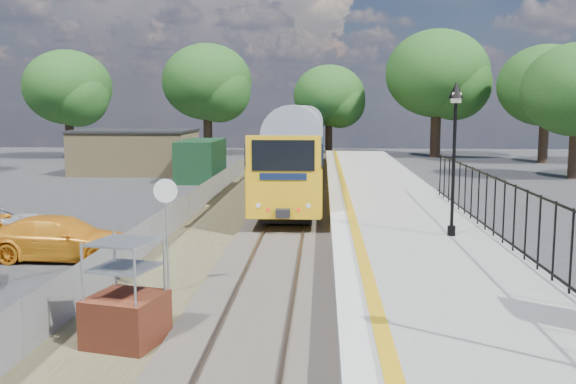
# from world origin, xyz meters

# --- Properties ---
(ground) EXTENTS (120.00, 120.00, 0.00)m
(ground) POSITION_xyz_m (0.00, 0.00, 0.00)
(ground) COLOR #2D2D30
(ground) RESTS_ON ground
(track_bed) EXTENTS (5.90, 80.00, 0.29)m
(track_bed) POSITION_xyz_m (-0.47, 9.67, 0.09)
(track_bed) COLOR #473F38
(track_bed) RESTS_ON ground
(platform) EXTENTS (5.00, 70.00, 0.90)m
(platform) POSITION_xyz_m (4.20, 8.00, 0.45)
(platform) COLOR gray
(platform) RESTS_ON ground
(platform_edge) EXTENTS (0.90, 70.00, 0.01)m
(platform_edge) POSITION_xyz_m (2.14, 8.00, 0.90)
(platform_edge) COLOR silver
(platform_edge) RESTS_ON platform
(victorian_lamp_north) EXTENTS (0.44, 0.44, 4.60)m
(victorian_lamp_north) POSITION_xyz_m (5.30, 6.00, 4.30)
(victorian_lamp_north) COLOR black
(victorian_lamp_north) RESTS_ON platform
(palisade_fence) EXTENTS (0.12, 26.00, 2.00)m
(palisade_fence) POSITION_xyz_m (6.55, 2.24, 1.84)
(palisade_fence) COLOR black
(palisade_fence) RESTS_ON platform
(wire_fence) EXTENTS (0.06, 52.00, 1.20)m
(wire_fence) POSITION_xyz_m (-4.20, 12.00, 0.60)
(wire_fence) COLOR #999EA3
(wire_fence) RESTS_ON ground
(outbuilding) EXTENTS (10.80, 10.10, 3.12)m
(outbuilding) POSITION_xyz_m (-10.91, 31.21, 1.52)
(outbuilding) COLOR #9E8859
(outbuilding) RESTS_ON ground
(tree_line) EXTENTS (56.80, 43.80, 11.88)m
(tree_line) POSITION_xyz_m (1.40, 42.00, 6.61)
(tree_line) COLOR #332319
(tree_line) RESTS_ON ground
(train) EXTENTS (2.82, 40.83, 3.51)m
(train) POSITION_xyz_m (0.00, 29.91, 2.34)
(train) COLOR gold
(train) RESTS_ON ground
(brick_plinth) EXTENTS (1.64, 1.64, 2.18)m
(brick_plinth) POSITION_xyz_m (-2.50, -1.08, 1.05)
(brick_plinth) COLOR brown
(brick_plinth) RESTS_ON ground
(speed_sign) EXTENTS (0.60, 0.12, 2.99)m
(speed_sign) POSITION_xyz_m (-2.50, 2.38, 2.05)
(speed_sign) COLOR #999EA3
(speed_sign) RESTS_ON ground
(car_yellow) EXTENTS (4.69, 1.98, 1.35)m
(car_yellow) POSITION_xyz_m (-6.75, 6.01, 0.68)
(car_yellow) COLOR orange
(car_yellow) RESTS_ON ground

